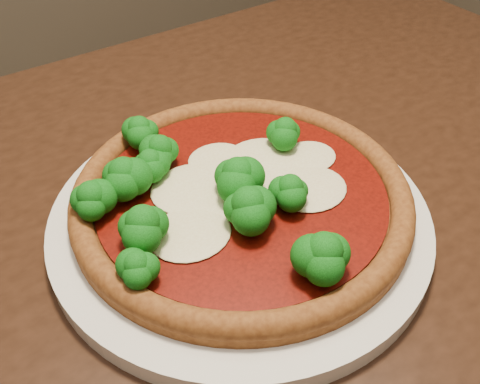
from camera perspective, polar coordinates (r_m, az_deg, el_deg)
dining_table at (r=0.59m, az=0.20°, el=-9.07°), size 1.18×0.83×0.75m
plate at (r=0.49m, az=0.00°, el=-2.70°), size 0.35×0.35×0.02m
pizza at (r=0.48m, az=-0.65°, el=-0.13°), size 0.31×0.31×0.06m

